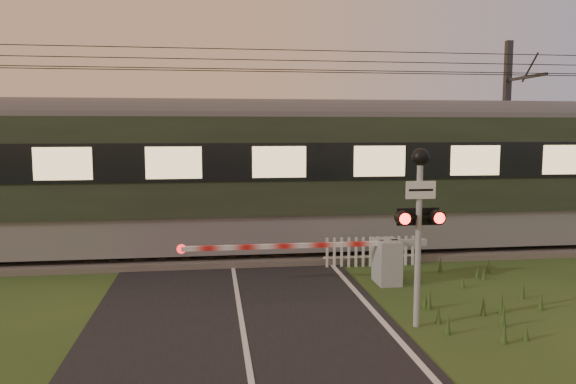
{
  "coord_description": "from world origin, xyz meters",
  "views": [
    {
      "loc": [
        -0.54,
        -10.17,
        3.79
      ],
      "look_at": [
        1.29,
        3.2,
        2.27
      ],
      "focal_mm": 35.0,
      "sensor_mm": 36.0,
      "label": 1
    }
  ],
  "objects": [
    {
      "name": "overhead_wires",
      "position": [
        0.0,
        6.5,
        5.72
      ],
      "size": [
        120.0,
        0.62,
        0.62
      ],
      "color": "black",
      "rests_on": "ground"
    },
    {
      "name": "crossing_signal",
      "position": [
        3.33,
        -0.14,
        2.37
      ],
      "size": [
        0.88,
        0.36,
        3.44
      ],
      "color": "gray",
      "rests_on": "ground"
    },
    {
      "name": "boom_gate",
      "position": [
        3.47,
        2.91,
        0.6
      ],
      "size": [
        6.07,
        0.84,
        1.11
      ],
      "color": "gray",
      "rests_on": "ground"
    },
    {
      "name": "picket_fence",
      "position": [
        3.78,
        4.6,
        0.42
      ],
      "size": [
        2.65,
        0.07,
        0.83
      ],
      "color": "silver",
      "rests_on": "ground"
    },
    {
      "name": "road",
      "position": [
        0.02,
        -0.23,
        0.01
      ],
      "size": [
        6.0,
        140.0,
        0.03
      ],
      "color": "black",
      "rests_on": "ground"
    },
    {
      "name": "track_bed",
      "position": [
        0.0,
        6.5,
        0.07
      ],
      "size": [
        140.0,
        3.4,
        0.39
      ],
      "color": "#47423D",
      "rests_on": "ground"
    },
    {
      "name": "ground",
      "position": [
        0.0,
        0.0,
        0.0
      ],
      "size": [
        160.0,
        160.0,
        0.0
      ],
      "primitive_type": "plane",
      "color": "#284319",
      "rests_on": "ground"
    },
    {
      "name": "catenary_mast",
      "position": [
        9.93,
        8.72,
        3.58
      ],
      "size": [
        0.22,
        2.46,
        6.89
      ],
      "color": "#2D2D30",
      "rests_on": "ground"
    }
  ]
}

